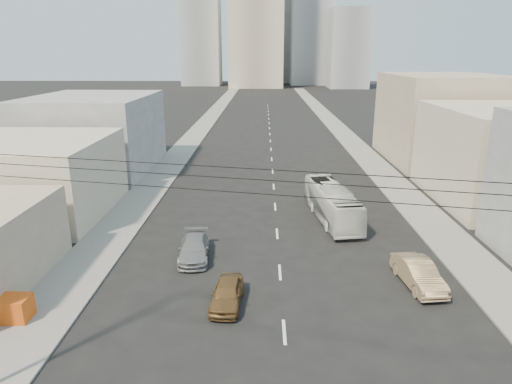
{
  "coord_description": "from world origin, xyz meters",
  "views": [
    {
      "loc": [
        -1.0,
        -10.25,
        12.3
      ],
      "look_at": [
        -1.48,
        18.67,
        3.5
      ],
      "focal_mm": 32.0,
      "sensor_mm": 36.0,
      "label": 1
    }
  ],
  "objects_px": {
    "city_bus": "(332,203)",
    "sedan_grey": "(194,249)",
    "crate_stack": "(11,308)",
    "sedan_tan": "(418,274)",
    "sedan_brown": "(227,294)"
  },
  "relations": [
    {
      "from": "sedan_brown",
      "to": "city_bus",
      "type": "bearing_deg",
      "value": 64.36
    },
    {
      "from": "sedan_brown",
      "to": "sedan_grey",
      "type": "distance_m",
      "value": 6.04
    },
    {
      "from": "sedan_brown",
      "to": "sedan_tan",
      "type": "relative_size",
      "value": 0.84
    },
    {
      "from": "city_bus",
      "to": "sedan_tan",
      "type": "distance_m",
      "value": 11.03
    },
    {
      "from": "sedan_brown",
      "to": "sedan_grey",
      "type": "relative_size",
      "value": 0.83
    },
    {
      "from": "sedan_tan",
      "to": "sedan_grey",
      "type": "distance_m",
      "value": 13.27
    },
    {
      "from": "sedan_grey",
      "to": "crate_stack",
      "type": "relative_size",
      "value": 2.48
    },
    {
      "from": "city_bus",
      "to": "sedan_grey",
      "type": "relative_size",
      "value": 2.13
    },
    {
      "from": "city_bus",
      "to": "sedan_grey",
      "type": "height_order",
      "value": "city_bus"
    },
    {
      "from": "sedan_brown",
      "to": "crate_stack",
      "type": "bearing_deg",
      "value": -167.19
    },
    {
      "from": "sedan_tan",
      "to": "sedan_grey",
      "type": "relative_size",
      "value": 0.99
    },
    {
      "from": "sedan_brown",
      "to": "sedan_grey",
      "type": "bearing_deg",
      "value": 117.86
    },
    {
      "from": "city_bus",
      "to": "crate_stack",
      "type": "relative_size",
      "value": 5.29
    },
    {
      "from": "crate_stack",
      "to": "sedan_tan",
      "type": "bearing_deg",
      "value": 10.62
    },
    {
      "from": "sedan_brown",
      "to": "crate_stack",
      "type": "distance_m",
      "value": 10.32
    }
  ]
}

